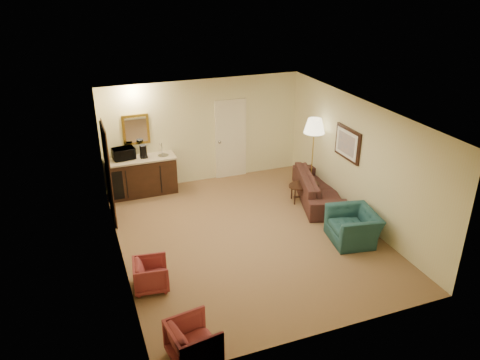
% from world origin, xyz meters
% --- Properties ---
extents(ground, '(6.00, 6.00, 0.00)m').
position_xyz_m(ground, '(0.00, 0.00, 0.00)').
color(ground, '#966D4C').
rests_on(ground, ground).
extents(room_walls, '(5.02, 6.01, 2.61)m').
position_xyz_m(room_walls, '(-0.10, 0.77, 1.72)').
color(room_walls, beige).
rests_on(room_walls, ground).
extents(wetbar_cabinet, '(1.64, 0.58, 0.92)m').
position_xyz_m(wetbar_cabinet, '(-1.65, 2.72, 0.46)').
color(wetbar_cabinet, '#311A0F').
rests_on(wetbar_cabinet, ground).
extents(sofa, '(1.25, 2.29, 0.86)m').
position_xyz_m(sofa, '(2.15, 0.93, 0.43)').
color(sofa, black).
rests_on(sofa, ground).
extents(teal_armchair, '(0.79, 1.08, 0.86)m').
position_xyz_m(teal_armchair, '(1.90, -0.90, 0.43)').
color(teal_armchair, '#1D454A').
rests_on(teal_armchair, ground).
extents(rose_chair_near, '(0.60, 0.63, 0.59)m').
position_xyz_m(rose_chair_near, '(-2.15, -1.01, 0.29)').
color(rose_chair_near, brown).
rests_on(rose_chair_near, ground).
extents(rose_chair_far, '(0.69, 0.73, 0.66)m').
position_xyz_m(rose_chair_far, '(-1.90, -2.80, 0.33)').
color(rose_chair_far, brown).
rests_on(rose_chair_far, ground).
extents(coffee_table, '(0.84, 0.66, 0.43)m').
position_xyz_m(coffee_table, '(1.80, 1.00, 0.22)').
color(coffee_table, '#311A10').
rests_on(coffee_table, ground).
extents(floor_lamp, '(0.57, 0.57, 1.86)m').
position_xyz_m(floor_lamp, '(2.20, 1.40, 0.93)').
color(floor_lamp, gold).
rests_on(floor_lamp, ground).
extents(waste_bin, '(0.32, 0.32, 0.30)m').
position_xyz_m(waste_bin, '(-1.00, 2.65, 0.15)').
color(waste_bin, black).
rests_on(waste_bin, ground).
extents(microwave, '(0.53, 0.35, 0.34)m').
position_xyz_m(microwave, '(-2.01, 2.80, 1.09)').
color(microwave, black).
rests_on(microwave, wetbar_cabinet).
extents(coffee_maker, '(0.19, 0.19, 0.31)m').
position_xyz_m(coffee_maker, '(-1.56, 2.73, 1.08)').
color(coffee_maker, black).
rests_on(coffee_maker, wetbar_cabinet).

